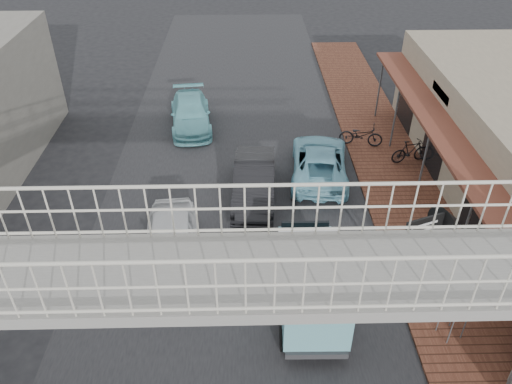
{
  "coord_description": "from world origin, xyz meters",
  "views": [
    {
      "loc": [
        0.47,
        -10.2,
        11.25
      ],
      "look_at": [
        0.79,
        3.18,
        1.8
      ],
      "focal_mm": 35.0,
      "sensor_mm": 36.0,
      "label": 1
    }
  ],
  "objects_px": {
    "white_hatchback": "(172,245)",
    "arrow_sign": "(447,225)",
    "angkot_far": "(191,114)",
    "motorcycle_near": "(361,135)",
    "angkot_curb": "(319,162)",
    "dark_sedan": "(254,182)",
    "angkot_van": "(311,280)",
    "street_clock": "(467,279)",
    "motorcycle_far": "(410,151)"
  },
  "relations": [
    {
      "from": "white_hatchback",
      "to": "arrow_sign",
      "type": "relative_size",
      "value": 1.38
    },
    {
      "from": "white_hatchback",
      "to": "angkot_far",
      "type": "bearing_deg",
      "value": 85.92
    },
    {
      "from": "angkot_far",
      "to": "motorcycle_near",
      "type": "bearing_deg",
      "value": -22.8
    },
    {
      "from": "motorcycle_near",
      "to": "angkot_curb",
      "type": "bearing_deg",
      "value": 148.48
    },
    {
      "from": "dark_sedan",
      "to": "arrow_sign",
      "type": "xyz_separation_m",
      "value": [
        5.17,
        -5.12,
        1.93
      ]
    },
    {
      "from": "motorcycle_near",
      "to": "angkot_van",
      "type": "bearing_deg",
      "value": 172.36
    },
    {
      "from": "arrow_sign",
      "to": "angkot_curb",
      "type": "bearing_deg",
      "value": 90.21
    },
    {
      "from": "angkot_van",
      "to": "white_hatchback",
      "type": "bearing_deg",
      "value": 154.03
    },
    {
      "from": "angkot_curb",
      "to": "street_clock",
      "type": "distance_m",
      "value": 8.75
    },
    {
      "from": "dark_sedan",
      "to": "street_clock",
      "type": "xyz_separation_m",
      "value": [
        5.22,
        -6.74,
        1.5
      ]
    },
    {
      "from": "angkot_van",
      "to": "motorcycle_near",
      "type": "xyz_separation_m",
      "value": [
        3.33,
        9.45,
        -0.63
      ]
    },
    {
      "from": "angkot_curb",
      "to": "angkot_van",
      "type": "bearing_deg",
      "value": 87.09
    },
    {
      "from": "angkot_far",
      "to": "motorcycle_far",
      "type": "bearing_deg",
      "value": -27.97
    },
    {
      "from": "angkot_curb",
      "to": "angkot_van",
      "type": "xyz_separation_m",
      "value": [
        -1.19,
        -7.17,
        0.58
      ]
    },
    {
      "from": "angkot_van",
      "to": "motorcycle_near",
      "type": "height_order",
      "value": "angkot_van"
    },
    {
      "from": "arrow_sign",
      "to": "angkot_van",
      "type": "bearing_deg",
      "value": 168.31
    },
    {
      "from": "angkot_curb",
      "to": "motorcycle_far",
      "type": "relative_size",
      "value": 2.79
    },
    {
      "from": "white_hatchback",
      "to": "motorcycle_far",
      "type": "xyz_separation_m",
      "value": [
        9.3,
        5.89,
        -0.14
      ]
    },
    {
      "from": "angkot_curb",
      "to": "arrow_sign",
      "type": "xyz_separation_m",
      "value": [
        2.5,
        -6.59,
        2.0
      ]
    },
    {
      "from": "dark_sedan",
      "to": "angkot_curb",
      "type": "height_order",
      "value": "dark_sedan"
    },
    {
      "from": "dark_sedan",
      "to": "angkot_far",
      "type": "bearing_deg",
      "value": 119.2
    },
    {
      "from": "angkot_curb",
      "to": "angkot_far",
      "type": "height_order",
      "value": "angkot_curb"
    },
    {
      "from": "white_hatchback",
      "to": "angkot_far",
      "type": "distance_m",
      "value": 9.53
    },
    {
      "from": "motorcycle_near",
      "to": "motorcycle_far",
      "type": "xyz_separation_m",
      "value": [
        1.79,
        -1.46,
        0.01
      ]
    },
    {
      "from": "angkot_van",
      "to": "angkot_far",
      "type": "bearing_deg",
      "value": 111.4
    },
    {
      "from": "angkot_far",
      "to": "motorcycle_far",
      "type": "xyz_separation_m",
      "value": [
        9.5,
        -3.64,
        -0.04
      ]
    },
    {
      "from": "street_clock",
      "to": "motorcycle_near",
      "type": "bearing_deg",
      "value": 72.34
    },
    {
      "from": "dark_sedan",
      "to": "arrow_sign",
      "type": "distance_m",
      "value": 7.53
    },
    {
      "from": "dark_sedan",
      "to": "arrow_sign",
      "type": "relative_size",
      "value": 1.38
    },
    {
      "from": "motorcycle_near",
      "to": "dark_sedan",
      "type": "bearing_deg",
      "value": 139.72
    },
    {
      "from": "angkot_curb",
      "to": "motorcycle_far",
      "type": "distance_m",
      "value": 4.02
    },
    {
      "from": "dark_sedan",
      "to": "motorcycle_far",
      "type": "bearing_deg",
      "value": 22.31
    },
    {
      "from": "angkot_curb",
      "to": "white_hatchback",
      "type": "bearing_deg",
      "value": 49.89
    },
    {
      "from": "dark_sedan",
      "to": "arrow_sign",
      "type": "bearing_deg",
      "value": -41.53
    },
    {
      "from": "angkot_far",
      "to": "angkot_curb",
      "type": "bearing_deg",
      "value": -45.71
    },
    {
      "from": "dark_sedan",
      "to": "motorcycle_near",
      "type": "height_order",
      "value": "dark_sedan"
    },
    {
      "from": "motorcycle_near",
      "to": "angkot_far",
      "type": "bearing_deg",
      "value": 85.99
    },
    {
      "from": "angkot_curb",
      "to": "motorcycle_near",
      "type": "distance_m",
      "value": 3.13
    },
    {
      "from": "dark_sedan",
      "to": "arrow_sign",
      "type": "height_order",
      "value": "arrow_sign"
    },
    {
      "from": "dark_sedan",
      "to": "angkot_curb",
      "type": "relative_size",
      "value": 0.93
    },
    {
      "from": "angkot_curb",
      "to": "motorcycle_far",
      "type": "bearing_deg",
      "value": -161.82
    },
    {
      "from": "street_clock",
      "to": "angkot_van",
      "type": "bearing_deg",
      "value": 144.49
    },
    {
      "from": "white_hatchback",
      "to": "motorcycle_near",
      "type": "distance_m",
      "value": 10.5
    },
    {
      "from": "motorcycle_near",
      "to": "motorcycle_far",
      "type": "height_order",
      "value": "motorcycle_far"
    },
    {
      "from": "motorcycle_near",
      "to": "arrow_sign",
      "type": "xyz_separation_m",
      "value": [
        0.36,
        -8.87,
        2.05
      ]
    },
    {
      "from": "motorcycle_far",
      "to": "street_clock",
      "type": "bearing_deg",
      "value": 158.27
    },
    {
      "from": "angkot_far",
      "to": "arrow_sign",
      "type": "height_order",
      "value": "arrow_sign"
    },
    {
      "from": "angkot_far",
      "to": "motorcycle_far",
      "type": "relative_size",
      "value": 2.64
    },
    {
      "from": "angkot_far",
      "to": "arrow_sign",
      "type": "relative_size",
      "value": 1.41
    },
    {
      "from": "motorcycle_near",
      "to": "street_clock",
      "type": "distance_m",
      "value": 10.62
    }
  ]
}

